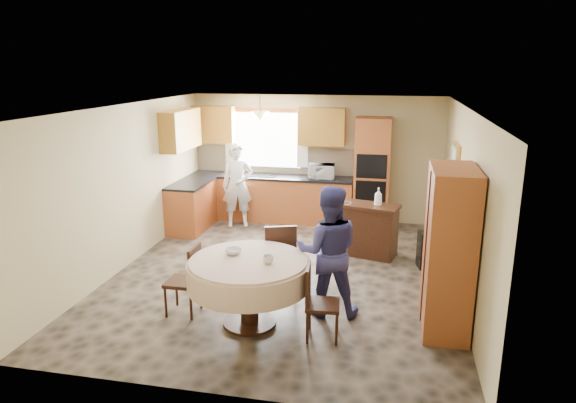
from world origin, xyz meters
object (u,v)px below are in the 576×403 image
(chair_right, at_px, (317,298))
(person_sink, at_px, (238,185))
(chair_left, at_px, (188,277))
(dining_table, at_px, (249,274))
(chair_back, at_px, (280,256))
(sideboard, at_px, (363,231))
(cupboard, at_px, (449,250))
(person_dining, at_px, (328,251))
(oven_tower, at_px, (372,173))

(chair_right, distance_m, person_sink, 4.49)
(chair_left, height_order, chair_right, chair_left)
(dining_table, distance_m, chair_back, 0.91)
(chair_left, relative_size, chair_right, 1.02)
(sideboard, relative_size, person_sink, 0.71)
(cupboard, height_order, person_dining, cupboard)
(chair_left, xyz_separation_m, chair_back, (1.02, 0.77, 0.07))
(cupboard, relative_size, dining_table, 1.33)
(cupboard, relative_size, chair_back, 1.91)
(person_sink, bearing_deg, chair_right, -81.35)
(dining_table, bearing_deg, person_dining, 28.91)
(sideboard, distance_m, chair_left, 3.27)
(oven_tower, xyz_separation_m, chair_right, (-0.39, -4.43, -0.57))
(sideboard, bearing_deg, chair_back, -104.34)
(cupboard, xyz_separation_m, dining_table, (-2.31, -0.42, -0.32))
(person_dining, bearing_deg, cupboard, 168.75)
(sideboard, distance_m, person_sink, 2.75)
(cupboard, height_order, chair_right, cupboard)
(chair_left, xyz_separation_m, person_sink, (-0.47, 3.67, 0.31))
(cupboard, bearing_deg, oven_tower, 105.47)
(sideboard, height_order, person_dining, person_dining)
(dining_table, relative_size, person_sink, 0.91)
(oven_tower, distance_m, dining_table, 4.48)
(chair_back, height_order, person_sink, person_sink)
(cupboard, bearing_deg, person_dining, 177.21)
(chair_back, relative_size, person_sink, 0.63)
(chair_back, bearing_deg, person_sink, -81.37)
(chair_left, bearing_deg, person_sink, -172.65)
(chair_left, relative_size, chair_back, 0.88)
(chair_back, relative_size, person_dining, 0.61)
(person_sink, bearing_deg, dining_table, -91.02)
(chair_right, bearing_deg, dining_table, 75.94)
(sideboard, height_order, chair_back, chair_back)
(sideboard, bearing_deg, chair_right, -82.16)
(sideboard, height_order, person_sink, person_sink)
(chair_right, bearing_deg, chair_left, 76.42)
(chair_right, bearing_deg, cupboard, -73.89)
(dining_table, height_order, chair_left, chair_left)
(cupboard, height_order, chair_back, cupboard)
(chair_left, distance_m, person_dining, 1.79)
(sideboard, xyz_separation_m, person_dining, (-0.30, -2.20, 0.43))
(person_sink, bearing_deg, chair_left, -102.66)
(oven_tower, height_order, chair_right, oven_tower)
(sideboard, distance_m, chair_right, 2.85)
(person_dining, bearing_deg, chair_right, 77.45)
(person_sink, bearing_deg, person_dining, -76.42)
(person_dining, bearing_deg, chair_back, -37.94)
(chair_left, height_order, person_sink, person_sink)
(chair_right, height_order, person_dining, person_dining)
(sideboard, bearing_deg, person_dining, -82.96)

